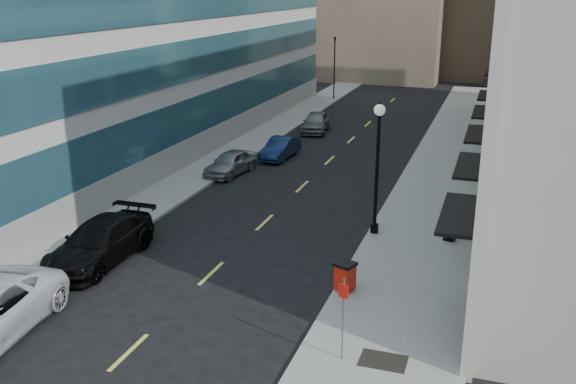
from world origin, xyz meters
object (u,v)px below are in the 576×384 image
Objects in this scene: car_blue_sedan at (280,148)px; urn_planter at (450,229)px; trash_bin at (345,275)px; car_grey_sedan at (316,122)px; car_black_pickup at (100,242)px; lamppost at (378,157)px; car_silver_sedan at (230,163)px; sign_post at (343,309)px; traffic_signal at (335,41)px.

car_blue_sedan is 16.35m from urn_planter.
trash_bin is (8.60, -17.50, 0.07)m from car_blue_sedan.
car_blue_sedan is at bearing -97.01° from car_grey_sedan.
car_grey_sedan is (1.57, 26.15, -0.08)m from car_black_pickup.
lamppost is (-0.10, 6.03, 2.92)m from trash_bin.
car_silver_sedan is 0.93× the size of car_grey_sedan.
car_silver_sedan is at bearing 139.71° from sign_post.
traffic_signal is 1.55× the size of car_grey_sedan.
car_blue_sedan reaches higher than trash_bin.
car_grey_sedan is at bearing 90.41° from car_silver_sedan.
lamppost is (10.10, -7.01, 2.95)m from car_silver_sedan.
car_silver_sedan is 12.88m from car_grey_sedan.
sign_post is (1.10, -10.49, -1.84)m from lamppost.
trash_bin is (10.90, -40.03, -4.98)m from traffic_signal.
trash_bin is 0.42× the size of sign_post.
car_grey_sedan is (1.60, 12.78, 0.06)m from car_silver_sedan.
urn_planter is (14.10, -33.85, -5.07)m from traffic_signal.
urn_planter is at bearing -65.99° from car_grey_sedan.
car_grey_sedan is 22.90m from urn_planter.
traffic_signal reaches higher than car_grey_sedan.
urn_planter is at bearing 2.77° from lamppost.
traffic_signal is 6.37× the size of trash_bin.
traffic_signal reaches higher than car_blue_sedan.
car_grey_sedan is (0.00, 8.31, 0.10)m from car_blue_sedan.
car_blue_sedan is 14.59m from lamppost.
trash_bin is 0.18× the size of lamppost.
car_silver_sedan is 1.03× the size of car_blue_sedan.
traffic_signal is 27.47m from car_silver_sedan.
car_silver_sedan is at bearing 152.94° from urn_planter.
urn_planter is at bearing -40.88° from car_blue_sedan.
traffic_signal is at bearing 99.03° from car_silver_sedan.
car_black_pickup is at bearing -82.34° from car_silver_sedan.
sign_post is at bearing -75.03° from traffic_signal.
car_grey_sedan is at bearing 124.68° from sign_post.
lamppost is (8.50, -19.79, 2.90)m from car_grey_sedan.
sign_post is (9.60, -30.28, 1.06)m from car_grey_sedan.
car_blue_sedan is 0.68× the size of lamppost.
car_blue_sedan is (1.60, 4.47, -0.04)m from car_silver_sedan.
sign_post is at bearing -49.84° from car_silver_sedan.
car_black_pickup is 10.18m from trash_bin.
lamppost is at bearing 32.30° from car_black_pickup.
sign_post is at bearing -20.26° from car_black_pickup.
car_grey_sedan is at bearing 129.47° from trash_bin.
car_blue_sedan is (2.30, -22.53, -5.05)m from traffic_signal.
car_black_pickup reaches higher than car_silver_sedan.
car_grey_sedan is 0.75× the size of lamppost.
urn_planter is at bearing 83.69° from trash_bin.
car_grey_sedan is (2.30, -14.22, -4.95)m from traffic_signal.
car_blue_sedan is (1.57, 17.84, -0.18)m from car_black_pickup.
car_black_pickup reaches higher than urn_planter.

